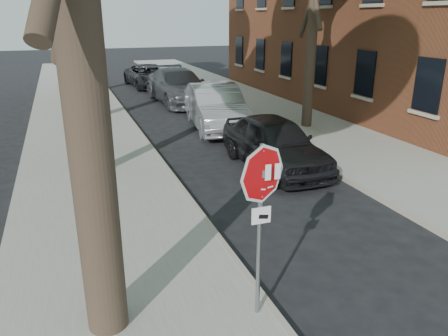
% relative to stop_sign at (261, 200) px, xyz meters
% --- Properties ---
extents(ground, '(120.00, 120.00, 0.00)m').
position_rel_stop_sign_xyz_m(ground, '(0.70, 0.03, -1.95)').
color(ground, black).
rests_on(ground, ground).
extents(sidewalk_left, '(4.00, 55.00, 0.12)m').
position_rel_stop_sign_xyz_m(sidewalk_left, '(-1.80, 12.03, -1.89)').
color(sidewalk_left, gray).
rests_on(sidewalk_left, ground).
extents(sidewalk_right, '(4.00, 55.00, 0.12)m').
position_rel_stop_sign_xyz_m(sidewalk_right, '(6.70, 12.03, -1.89)').
color(sidewalk_right, gray).
rests_on(sidewalk_right, ground).
extents(curb_left, '(0.12, 55.00, 0.13)m').
position_rel_stop_sign_xyz_m(curb_left, '(0.25, 12.03, -1.88)').
color(curb_left, '#9E9384').
rests_on(curb_left, ground).
extents(curb_right, '(0.12, 55.00, 0.13)m').
position_rel_stop_sign_xyz_m(curb_right, '(4.65, 12.03, -1.88)').
color(curb_right, '#9E9384').
rests_on(curb_right, ground).
extents(stop_sign, '(0.76, 0.34, 2.61)m').
position_rel_stop_sign_xyz_m(stop_sign, '(0.00, 0.00, 0.00)').
color(stop_sign, gray).
rests_on(stop_sign, sidewalk_left).
extents(car_a, '(1.93, 4.59, 1.55)m').
position_rel_stop_sign_xyz_m(car_a, '(3.30, 6.11, -1.17)').
color(car_a, black).
rests_on(car_a, ground).
extents(car_b, '(2.49, 5.42, 1.72)m').
position_rel_stop_sign_xyz_m(car_b, '(3.30, 11.31, -1.09)').
color(car_b, '#A0A1A7').
rests_on(car_b, ground).
extents(car_c, '(2.65, 6.00, 1.71)m').
position_rel_stop_sign_xyz_m(car_c, '(3.30, 17.18, -1.09)').
color(car_c, '#45464A').
rests_on(car_c, ground).
extents(car_d, '(2.71, 5.22, 1.41)m').
position_rel_stop_sign_xyz_m(car_d, '(2.91, 22.96, -1.25)').
color(car_d, black).
rests_on(car_d, ground).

